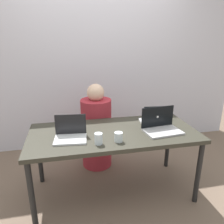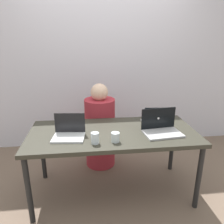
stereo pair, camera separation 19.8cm
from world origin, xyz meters
name	(u,v)px [view 1 (the left image)]	position (x,y,z in m)	size (l,w,h in m)	color
ground_plane	(113,190)	(0.00, 0.00, 0.00)	(12.00, 12.00, 0.00)	#705C4C
back_wall	(95,67)	(0.00, 1.25, 1.20)	(4.50, 0.10, 2.40)	silver
desk	(114,137)	(0.00, 0.00, 0.66)	(1.67, 0.78, 0.72)	#312F26
person_at_center	(96,131)	(-0.10, 0.58, 0.48)	(0.40, 0.40, 1.09)	#A22833
laptop_front_right	(161,126)	(0.47, -0.09, 0.77)	(0.38, 0.29, 0.23)	#B0B1B4
laptop_front_left	(71,134)	(-0.43, -0.08, 0.76)	(0.31, 0.26, 0.21)	silver
laptop_back_right	(155,120)	(0.48, 0.10, 0.77)	(0.31, 0.27, 0.22)	silver
water_glass_center	(119,138)	(-0.01, -0.23, 0.75)	(0.08, 0.08, 0.09)	silver
water_glass_left	(99,139)	(-0.19, -0.24, 0.76)	(0.07, 0.07, 0.10)	silver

